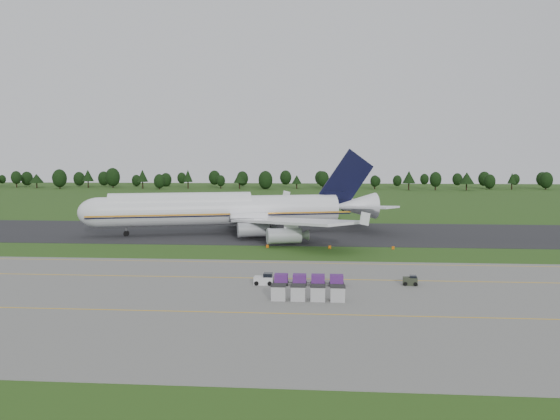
# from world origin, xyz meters

# --- Properties ---
(ground) EXTENTS (600.00, 600.00, 0.00)m
(ground) POSITION_xyz_m (0.00, 0.00, 0.00)
(ground) COLOR #254715
(ground) RESTS_ON ground
(apron) EXTENTS (300.00, 52.00, 0.06)m
(apron) POSITION_xyz_m (0.00, -34.00, 0.03)
(apron) COLOR slate
(apron) RESTS_ON ground
(taxiway) EXTENTS (300.00, 40.00, 0.08)m
(taxiway) POSITION_xyz_m (0.00, 28.00, 0.04)
(taxiway) COLOR black
(taxiway) RESTS_ON ground
(apron_markings) EXTENTS (300.00, 30.20, 0.01)m
(apron_markings) POSITION_xyz_m (0.00, -26.98, 0.06)
(apron_markings) COLOR #EDAD0D
(apron_markings) RESTS_ON apron
(tree_line) EXTENTS (526.30, 23.56, 11.78)m
(tree_line) POSITION_xyz_m (-5.77, 220.58, 6.36)
(tree_line) COLOR black
(tree_line) RESTS_ON ground
(aircraft) EXTENTS (70.44, 66.25, 19.82)m
(aircraft) POSITION_xyz_m (-14.76, 25.67, 5.66)
(aircraft) COLOR white
(aircraft) RESTS_ON ground
(baggage_train) EXTENTS (12.32, 1.58, 1.52)m
(baggage_train) POSITION_xyz_m (3.85, -26.04, 0.86)
(baggage_train) COLOR silver
(baggage_train) RESTS_ON apron
(utility_cart) EXTENTS (2.01, 1.35, 1.06)m
(utility_cart) POSITION_xyz_m (19.26, -24.80, 0.58)
(utility_cart) COLOR #2A3022
(utility_cart) RESTS_ON apron
(uld_row) EXTENTS (9.06, 1.86, 1.84)m
(uld_row) POSITION_xyz_m (5.50, -34.03, 0.99)
(uld_row) COLOR #AEAEAE
(uld_row) RESTS_ON apron
(edge_markers) EXTENTS (24.79, 0.30, 0.60)m
(edge_markers) POSITION_xyz_m (8.71, 5.56, 0.27)
(edge_markers) COLOR #E15D07
(edge_markers) RESTS_ON ground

